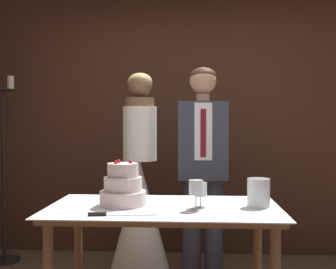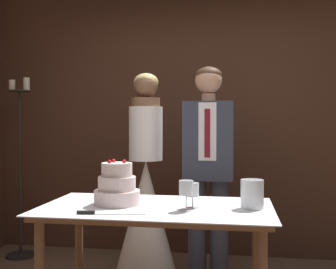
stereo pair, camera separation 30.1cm
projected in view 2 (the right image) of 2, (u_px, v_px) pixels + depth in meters
name	position (u px, v px, depth m)	size (l,w,h in m)	color
wall_back	(203.00, 115.00, 4.22)	(4.47, 0.12, 2.78)	#472B1E
cake_table	(156.00, 222.00, 2.58)	(1.41, 0.79, 0.80)	brown
tiered_cake	(117.00, 187.00, 2.63)	(0.29, 0.29, 0.28)	beige
cake_knife	(98.00, 213.00, 2.34)	(0.38, 0.07, 0.02)	silver
wine_glass_near	(186.00, 189.00, 2.43)	(0.08, 0.08, 0.18)	silver
wine_glass_middle	(192.00, 191.00, 2.51)	(0.08, 0.08, 0.15)	silver
hurricane_candle	(252.00, 195.00, 2.50)	(0.14, 0.14, 0.17)	silver
bride	(146.00, 204.00, 3.51)	(0.54, 0.54, 1.72)	white
groom	(208.00, 161.00, 3.42)	(0.40, 0.25, 1.76)	#333847
candle_stand	(20.00, 176.00, 4.10)	(0.28, 0.28, 1.75)	black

